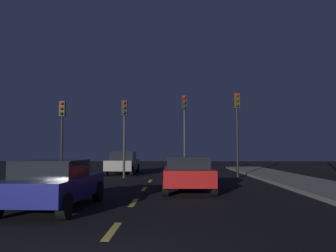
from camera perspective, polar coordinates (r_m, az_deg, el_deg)
The scene contains 12 objects.
ground_plane at distance 11.67m, azimuth -5.33°, elevation -12.08°, with size 80.00×80.00×0.00m, color black.
lane_stripe_second at distance 7.38m, azimuth -9.21°, elevation -16.77°, with size 0.16×1.60×0.01m, color #EACC4C.
lane_stripe_third at distance 11.08m, azimuth -5.67°, elevation -12.49°, with size 0.16×1.60×0.01m, color #EACC4C.
lane_stripe_fourth at distance 14.83m, azimuth -3.96°, elevation -10.34°, with size 0.16×1.60×0.01m, color #EACC4C.
lane_stripe_fifth at distance 18.60m, azimuth -2.95°, elevation -9.06°, with size 0.16×1.60×0.01m, color #EACC4C.
traffic_signal_far_left at distance 21.40m, azimuth -17.16°, elevation 0.36°, with size 0.32×0.38×4.55m.
traffic_signal_center_left at distance 20.55m, azimuth -7.25°, elevation 0.47°, with size 0.32×0.38×4.60m.
traffic_signal_center_right at distance 20.37m, azimuth 2.74°, elevation 1.05°, with size 0.32×0.38×4.91m.
traffic_signal_far_right at distance 20.71m, azimuth 11.36°, elevation 1.23°, with size 0.32×0.38×5.01m.
car_stopped_ahead at distance 13.97m, azimuth 3.25°, elevation -7.78°, with size 1.99×4.20×1.38m.
car_adjacent_lane at distance 10.26m, azimuth -18.43°, elevation -9.01°, with size 2.07×4.19×1.36m.
car_oncoming_far at distance 23.99m, azimuth -7.48°, elevation -6.04°, with size 1.91×4.35×1.55m.
Camera 1 is at (1.25, -4.49, 1.64)m, focal length 36.79 mm.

